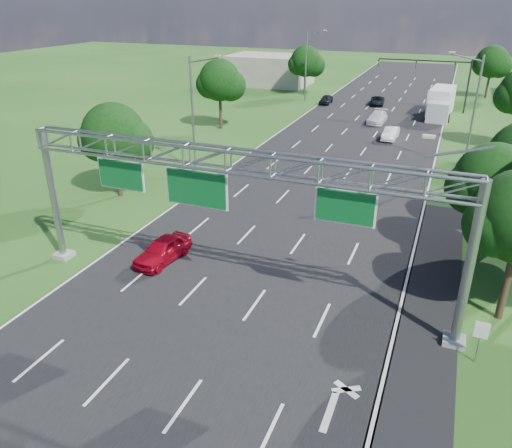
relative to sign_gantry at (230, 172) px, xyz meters
The scene contains 20 objects.
ground 19.28m from the sign_gantry, 91.05° to the left, with size 220.00×220.00×0.00m, color #1B4D17.
road 19.28m from the sign_gantry, 91.05° to the left, with size 18.00×180.00×0.02m, color black.
road_flare 12.20m from the sign_gantry, 11.47° to the left, with size 3.00×30.00×0.02m, color black.
sign_gantry is the anchor object (origin of this frame).
regulatory_sign 13.25m from the sign_gantry, ahead, with size 0.60×0.08×2.10m.
traffic_signal 53.51m from the sign_gantry, 82.32° to the left, with size 12.21×0.24×7.00m.
streetlight_l_near 21.47m from the sign_gantry, 122.87° to the left, with size 2.97×0.22×10.16m.
streetlight_l_far 54.28m from the sign_gantry, 102.38° to the left, with size 2.97×0.22×10.16m.
streetlight_r_mid 30.10m from the sign_gantry, 68.60° to the left, with size 2.97×0.22×10.16m.
tree_verge_la 17.56m from the sign_gantry, 144.84° to the left, with size 5.76×4.80×7.40m.
tree_verge_lb 36.85m from the sign_gantry, 116.19° to the left, with size 5.76×4.80×8.06m.
tree_verge_lc 59.56m from the sign_gantry, 102.86° to the left, with size 5.76×4.80×7.62m.
tree_verge_re 67.48m from the sign_gantry, 78.24° to the left, with size 5.76×4.80×7.84m.
building_left 69.82m from the sign_gantry, 108.69° to the left, with size 14.00×10.00×5.00m, color gray.
red_coupe 8.45m from the sign_gantry, 160.67° to the left, with size 1.70×4.23×1.44m, color #B2081C.
car_queue_a 43.24m from the sign_gantry, 89.10° to the left, with size 1.98×4.86×1.41m, color white.
car_queue_b 54.59m from the sign_gantry, 91.27° to the left, with size 1.95×4.23×1.18m, color black.
car_queue_c 53.28m from the sign_gantry, 99.06° to the left, with size 1.50×3.74×1.27m, color black.
car_queue_d 36.11m from the sign_gantry, 84.64° to the left, with size 1.40×4.02×1.32m, color white.
box_truck 50.61m from the sign_gantry, 81.24° to the left, with size 3.31×9.56×3.55m.
Camera 1 is at (9.90, -8.66, 14.62)m, focal length 35.00 mm.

